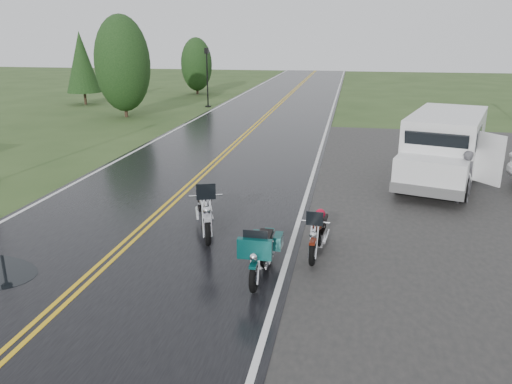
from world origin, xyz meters
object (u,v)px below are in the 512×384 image
(motorcycle_silver, at_px, (207,219))
(person_at_van, at_px, (464,178))
(van_white, at_px, (403,157))
(lamp_post_far_left, at_px, (207,78))
(motorcycle_teal, at_px, (254,265))
(motorcycle_red, at_px, (313,243))

(motorcycle_silver, bearing_deg, person_at_van, 15.09)
(van_white, bearing_deg, person_at_van, -3.96)
(van_white, xyz_separation_m, lamp_post_far_left, (-11.17, 17.54, 0.80))
(motorcycle_teal, relative_size, van_white, 0.35)
(person_at_van, bearing_deg, motorcycle_teal, 27.59)
(motorcycle_teal, xyz_separation_m, person_at_van, (4.91, 6.35, 0.17))
(van_white, bearing_deg, motorcycle_red, -95.13)
(person_at_van, relative_size, lamp_post_far_left, 0.40)
(van_white, height_order, lamp_post_far_left, lamp_post_far_left)
(motorcycle_red, height_order, person_at_van, person_at_van)
(van_white, distance_m, person_at_van, 1.83)
(motorcycle_red, bearing_deg, van_white, 72.70)
(motorcycle_silver, height_order, lamp_post_far_left, lamp_post_far_left)
(person_at_van, distance_m, lamp_post_far_left, 22.29)
(motorcycle_red, distance_m, van_white, 6.10)
(person_at_van, bearing_deg, motorcycle_red, 27.25)
(motorcycle_teal, relative_size, person_at_van, 1.32)
(motorcycle_silver, bearing_deg, van_white, 27.43)
(motorcycle_red, bearing_deg, motorcycle_teal, -122.03)
(motorcycle_red, bearing_deg, person_at_van, 56.34)
(motorcycle_teal, height_order, lamp_post_far_left, lamp_post_far_left)
(motorcycle_silver, bearing_deg, lamp_post_far_left, 86.36)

